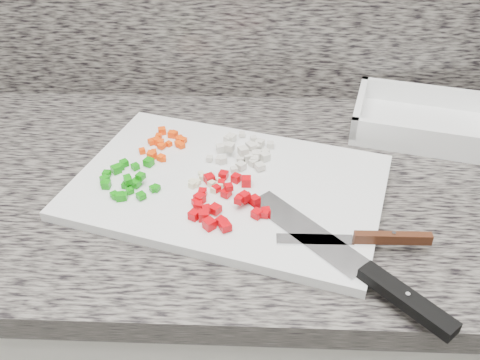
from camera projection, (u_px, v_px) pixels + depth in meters
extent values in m
cube|color=silver|center=(232.00, 344.00, 1.20)|extent=(3.92, 0.62, 0.86)
cube|color=#656059|center=(230.00, 185.00, 0.93)|extent=(3.96, 0.64, 0.04)
cube|color=silver|center=(228.00, 186.00, 0.88)|extent=(0.57, 0.46, 0.02)
cube|color=#FF4305|center=(169.00, 144.00, 0.96)|extent=(0.01, 0.01, 0.01)
cube|color=#FF4305|center=(181.00, 146.00, 0.96)|extent=(0.01, 0.01, 0.01)
cube|color=#FF4305|center=(160.00, 143.00, 0.97)|extent=(0.01, 0.01, 0.01)
cube|color=#FF4305|center=(161.00, 158.00, 0.93)|extent=(0.02, 0.02, 0.01)
cube|color=#FF4305|center=(163.00, 159.00, 0.93)|extent=(0.01, 0.01, 0.01)
cube|color=#FF4305|center=(162.00, 146.00, 0.96)|extent=(0.02, 0.02, 0.01)
cube|color=#FF4305|center=(183.00, 140.00, 0.97)|extent=(0.02, 0.02, 0.01)
cube|color=#FF4305|center=(174.00, 134.00, 0.99)|extent=(0.02, 0.02, 0.01)
cube|color=#FF4305|center=(152.00, 156.00, 0.93)|extent=(0.02, 0.02, 0.01)
cube|color=#FF4305|center=(178.00, 139.00, 0.98)|extent=(0.01, 0.01, 0.01)
cube|color=#FF4305|center=(142.00, 151.00, 0.94)|extent=(0.01, 0.01, 0.01)
cube|color=#FF4305|center=(172.00, 134.00, 0.99)|extent=(0.01, 0.01, 0.01)
cube|color=#FF4305|center=(154.00, 152.00, 0.94)|extent=(0.01, 0.01, 0.01)
cube|color=#FF4305|center=(151.00, 155.00, 0.93)|extent=(0.01, 0.01, 0.01)
cube|color=#FF4305|center=(159.00, 136.00, 0.98)|extent=(0.01, 0.01, 0.01)
cube|color=#FF4305|center=(152.00, 142.00, 0.97)|extent=(0.02, 0.02, 0.01)
cube|color=#FF4305|center=(162.00, 131.00, 1.00)|extent=(0.02, 0.02, 0.01)
cube|color=#FF4305|center=(178.00, 144.00, 0.96)|extent=(0.01, 0.01, 0.01)
cube|color=#FF4305|center=(156.00, 141.00, 0.97)|extent=(0.02, 0.02, 0.01)
cube|color=#FF4305|center=(180.00, 138.00, 0.98)|extent=(0.01, 0.01, 0.01)
cube|color=beige|center=(220.00, 160.00, 0.92)|extent=(0.02, 0.02, 0.01)
cube|color=beige|center=(253.00, 139.00, 0.98)|extent=(0.01, 0.01, 0.01)
cube|color=beige|center=(240.00, 160.00, 0.92)|extent=(0.01, 0.01, 0.01)
cube|color=beige|center=(231.00, 138.00, 0.98)|extent=(0.02, 0.02, 0.01)
cube|color=beige|center=(241.00, 166.00, 0.90)|extent=(0.02, 0.02, 0.01)
cube|color=beige|center=(222.00, 160.00, 0.92)|extent=(0.02, 0.02, 0.01)
cube|color=beige|center=(234.00, 170.00, 0.90)|extent=(0.01, 0.01, 0.01)
cube|color=beige|center=(210.00, 159.00, 0.93)|extent=(0.01, 0.01, 0.01)
cube|color=beige|center=(265.00, 156.00, 0.93)|extent=(0.02, 0.02, 0.01)
cube|color=beige|center=(270.00, 145.00, 0.96)|extent=(0.01, 0.01, 0.01)
cube|color=beige|center=(265.00, 153.00, 0.94)|extent=(0.02, 0.02, 0.01)
cube|color=beige|center=(243.00, 151.00, 0.92)|extent=(0.02, 0.02, 0.01)
cube|color=beige|center=(252.00, 147.00, 0.93)|extent=(0.02, 0.02, 0.01)
cube|color=beige|center=(243.00, 150.00, 0.93)|extent=(0.02, 0.02, 0.01)
cube|color=beige|center=(242.00, 134.00, 0.99)|extent=(0.01, 0.01, 0.01)
cube|color=beige|center=(253.00, 163.00, 0.91)|extent=(0.02, 0.02, 0.01)
cube|color=beige|center=(230.00, 147.00, 0.93)|extent=(0.02, 0.02, 0.01)
cube|color=beige|center=(249.00, 158.00, 0.93)|extent=(0.02, 0.02, 0.01)
cube|color=beige|center=(254.00, 160.00, 0.92)|extent=(0.01, 0.01, 0.01)
cube|color=beige|center=(226.00, 147.00, 0.95)|extent=(0.02, 0.02, 0.01)
cube|color=beige|center=(248.00, 157.00, 0.92)|extent=(0.02, 0.02, 0.01)
cube|color=beige|center=(256.00, 155.00, 0.93)|extent=(0.02, 0.02, 0.01)
cube|color=beige|center=(260.00, 167.00, 0.90)|extent=(0.02, 0.02, 0.01)
cube|color=beige|center=(220.00, 148.00, 0.95)|extent=(0.02, 0.02, 0.01)
cube|color=beige|center=(255.00, 148.00, 0.95)|extent=(0.02, 0.02, 0.01)
cube|color=beige|center=(228.00, 139.00, 0.97)|extent=(0.02, 0.02, 0.01)
cube|color=beige|center=(260.00, 143.00, 0.96)|extent=(0.02, 0.02, 0.01)
cube|color=beige|center=(250.00, 145.00, 0.94)|extent=(0.02, 0.02, 0.01)
cube|color=#10830B|center=(116.00, 169.00, 0.90)|extent=(0.02, 0.02, 0.01)
cube|color=#10830B|center=(149.00, 162.00, 0.91)|extent=(0.02, 0.02, 0.01)
cube|color=#10830B|center=(130.00, 191.00, 0.85)|extent=(0.01, 0.01, 0.01)
cube|color=#10830B|center=(125.00, 185.00, 0.86)|extent=(0.01, 0.01, 0.01)
cube|color=#10830B|center=(104.00, 183.00, 0.87)|extent=(0.01, 0.01, 0.01)
cube|color=#10830B|center=(106.00, 184.00, 0.86)|extent=(0.01, 0.01, 0.01)
cube|color=#10830B|center=(116.00, 197.00, 0.84)|extent=(0.01, 0.01, 0.01)
cube|color=#10830B|center=(124.00, 163.00, 0.91)|extent=(0.02, 0.02, 0.01)
cube|color=#10830B|center=(141.00, 196.00, 0.84)|extent=(0.02, 0.02, 0.01)
cube|color=#10830B|center=(136.00, 183.00, 0.86)|extent=(0.02, 0.02, 0.01)
cube|color=#10830B|center=(114.00, 195.00, 0.84)|extent=(0.02, 0.02, 0.01)
cube|color=#10830B|center=(120.00, 167.00, 0.90)|extent=(0.01, 0.01, 0.01)
cube|color=#10830B|center=(127.00, 178.00, 0.88)|extent=(0.02, 0.02, 0.01)
cube|color=#10830B|center=(128.00, 181.00, 0.86)|extent=(0.01, 0.01, 0.01)
cube|color=#10830B|center=(107.00, 174.00, 0.89)|extent=(0.01, 0.01, 0.01)
cube|color=#10830B|center=(123.00, 196.00, 0.84)|extent=(0.01, 0.01, 0.01)
cube|color=#10830B|center=(135.00, 167.00, 0.91)|extent=(0.02, 0.02, 0.01)
cube|color=#10830B|center=(141.00, 176.00, 0.86)|extent=(0.02, 0.02, 0.01)
cube|color=#10830B|center=(153.00, 189.00, 0.86)|extent=(0.01, 0.01, 0.01)
cube|color=#10830B|center=(105.00, 179.00, 0.87)|extent=(0.02, 0.02, 0.01)
cube|color=#10830B|center=(120.00, 196.00, 0.84)|extent=(0.02, 0.02, 0.01)
cube|color=#10830B|center=(156.00, 188.00, 0.86)|extent=(0.02, 0.02, 0.01)
cube|color=#C2020A|center=(204.00, 216.00, 0.80)|extent=(0.02, 0.02, 0.02)
cube|color=#C2020A|center=(194.00, 215.00, 0.80)|extent=(0.02, 0.02, 0.01)
cube|color=#C2020A|center=(236.00, 178.00, 0.88)|extent=(0.02, 0.02, 0.01)
cube|color=#C2020A|center=(246.00, 181.00, 0.87)|extent=(0.02, 0.02, 0.01)
cube|color=#C2020A|center=(229.00, 187.00, 0.84)|extent=(0.02, 0.02, 0.01)
cube|color=#C2020A|center=(244.00, 197.00, 0.82)|extent=(0.02, 0.02, 0.01)
cube|color=#C2020A|center=(209.00, 179.00, 0.87)|extent=(0.02, 0.02, 0.01)
cube|color=#C2020A|center=(206.00, 210.00, 0.81)|extent=(0.02, 0.02, 0.01)
cube|color=#C2020A|center=(255.00, 200.00, 0.83)|extent=(0.02, 0.02, 0.01)
cube|color=#C2020A|center=(215.00, 209.00, 0.81)|extent=(0.02, 0.02, 0.01)
cube|color=#C2020A|center=(221.00, 221.00, 0.79)|extent=(0.02, 0.02, 0.01)
cube|color=#C2020A|center=(197.00, 202.00, 0.83)|extent=(0.02, 0.02, 0.01)
cube|color=#C2020A|center=(225.00, 226.00, 0.78)|extent=(0.02, 0.02, 0.01)
cube|color=#C2020A|center=(265.00, 213.00, 0.80)|extent=(0.02, 0.02, 0.01)
cube|color=#C2020A|center=(239.00, 200.00, 0.81)|extent=(0.02, 0.02, 0.01)
cube|color=#C2020A|center=(246.00, 198.00, 0.83)|extent=(0.02, 0.02, 0.01)
cube|color=#C2020A|center=(226.00, 193.00, 0.84)|extent=(0.02, 0.02, 0.01)
cube|color=#C2020A|center=(199.00, 202.00, 0.83)|extent=(0.02, 0.02, 0.01)
cube|color=#C2020A|center=(223.00, 175.00, 0.88)|extent=(0.02, 0.02, 0.01)
cube|color=#C2020A|center=(209.00, 224.00, 0.78)|extent=(0.02, 0.02, 0.02)
cube|color=#C2020A|center=(221.00, 182.00, 0.87)|extent=(0.01, 0.01, 0.01)
cube|color=#C2020A|center=(198.00, 206.00, 0.82)|extent=(0.01, 0.01, 0.01)
cube|color=#C2020A|center=(200.00, 199.00, 0.83)|extent=(0.02, 0.02, 0.01)
cube|color=#C2020A|center=(266.00, 211.00, 0.81)|extent=(0.01, 0.01, 0.01)
cube|color=#C2020A|center=(203.00, 193.00, 0.85)|extent=(0.01, 0.01, 0.01)
cube|color=#C2020A|center=(257.00, 214.00, 0.80)|extent=(0.02, 0.02, 0.01)
cube|color=#C2020A|center=(216.00, 189.00, 0.86)|extent=(0.02, 0.02, 0.01)
cube|color=beige|center=(218.00, 186.00, 0.86)|extent=(0.01, 0.01, 0.01)
cube|color=beige|center=(197.00, 185.00, 0.87)|extent=(0.01, 0.01, 0.01)
cube|color=beige|center=(203.00, 177.00, 0.88)|extent=(0.01, 0.01, 0.01)
cube|color=beige|center=(211.00, 175.00, 0.89)|extent=(0.01, 0.01, 0.01)
cube|color=beige|center=(214.00, 190.00, 0.85)|extent=(0.01, 0.01, 0.01)
cube|color=beige|center=(197.00, 182.00, 0.87)|extent=(0.01, 0.01, 0.01)
cube|color=beige|center=(201.00, 174.00, 0.89)|extent=(0.01, 0.01, 0.01)
cube|color=beige|center=(192.00, 185.00, 0.86)|extent=(0.01, 0.01, 0.01)
cube|color=beige|center=(193.00, 182.00, 0.87)|extent=(0.01, 0.01, 0.01)
cube|color=beige|center=(192.00, 181.00, 0.87)|extent=(0.01, 0.01, 0.01)
cube|color=beige|center=(208.00, 177.00, 0.88)|extent=(0.01, 0.01, 0.01)
cube|color=beige|center=(220.00, 186.00, 0.86)|extent=(0.01, 0.01, 0.01)
cube|color=beige|center=(212.00, 184.00, 0.87)|extent=(0.01, 0.01, 0.01)
cube|color=beige|center=(218.00, 180.00, 0.88)|extent=(0.01, 0.01, 0.01)
cube|color=beige|center=(219.00, 184.00, 0.87)|extent=(0.01, 0.01, 0.01)
cube|color=silver|center=(306.00, 232.00, 0.78)|extent=(0.18, 0.19, 0.00)
cube|color=black|center=(406.00, 299.00, 0.67)|extent=(0.11, 0.12, 0.02)
cylinder|color=silver|center=(408.00, 294.00, 0.66)|extent=(0.01, 0.01, 0.00)
cube|color=silver|center=(315.00, 240.00, 0.77)|extent=(0.11, 0.02, 0.00)
cube|color=#491F12|center=(393.00, 238.00, 0.76)|extent=(0.11, 0.01, 0.02)
cylinder|color=silver|center=(394.00, 233.00, 0.75)|extent=(0.01, 0.01, 0.00)
cube|color=white|center=(422.00, 128.00, 1.04)|extent=(0.30, 0.25, 0.01)
cube|color=white|center=(425.00, 95.00, 1.09)|extent=(0.26, 0.08, 0.04)
cube|color=white|center=(424.00, 139.00, 0.96)|extent=(0.26, 0.08, 0.04)
cube|color=white|center=(359.00, 106.00, 1.05)|extent=(0.06, 0.19, 0.04)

